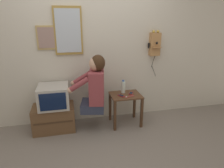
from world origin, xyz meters
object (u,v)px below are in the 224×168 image
Objects in this scene: framed_picture at (48,38)px; toothbrush at (129,97)px; cell_phone_held at (121,96)px; wall_mirror at (68,31)px; television at (54,96)px; person at (95,85)px; wall_phone_antique at (155,44)px; water_bottle at (123,87)px; cell_phone_spare at (131,93)px.

framed_picture is 1.56m from toothbrush.
wall_mirror is at bearing 128.11° from cell_phone_held.
television is 1.07m from cell_phone_held.
person is at bearing 59.35° from toothbrush.
cell_phone_held is at bearing -79.36° from person.
wall_phone_antique is 4.85× the size of toothbrush.
wall_phone_antique is at bearing -1.08° from cell_phone_held.
toothbrush is (0.04, -0.21, -0.10)m from water_bottle.
television is 0.64× the size of wall_mirror.
toothbrush is at bearing -8.83° from television.
framed_picture reaches higher than toothbrush.
cell_phone_held is at bearing -128.94° from cell_phone_spare.
water_bottle is (1.13, 0.03, 0.06)m from television.
person is 0.53m from water_bottle.
wall_mirror is at bearing 178.39° from wall_phone_antique.
television reaches higher than cell_phone_held.
cell_phone_spare is (1.27, -0.29, -0.91)m from framed_picture.
person is 6.50× the size of cell_phone_spare.
framed_picture is 1.46m from cell_phone_held.
water_bottle is (-0.12, 0.07, 0.10)m from cell_phone_spare.
television is at bearing -139.47° from wall_mirror.
wall_phone_antique is at bearing -77.95° from toothbrush.
water_bottle is at bearing -14.54° from wall_mirror.
cell_phone_held is 0.83× the size of toothbrush.
water_bottle is (0.50, 0.14, -0.12)m from person.
toothbrush reaches higher than cell_phone_spare.
wall_phone_antique is at bearing 16.39° from water_bottle.
toothbrush is at bearing -78.54° from water_bottle.
cell_phone_held is at bearing -18.80° from framed_picture.
person reaches higher than toothbrush.
cell_phone_spare is 0.83× the size of toothbrush.
person is 1.28m from wall_phone_antique.
framed_picture is at bearing -163.16° from cell_phone_spare.
wall_phone_antique reaches higher than toothbrush.
television is at bearing 147.14° from cell_phone_held.
wall_mirror reaches higher than cell_phone_held.
wall_mirror reaches higher than television.
water_bottle is at bearing 1.51° from television.
wall_mirror reaches higher than person.
wall_phone_antique is 1.03m from toothbrush.
television is at bearing -86.70° from framed_picture.
wall_mirror is 5.34× the size of cell_phone_held.
wall_phone_antique is at bearing -1.61° from wall_mirror.
person reaches higher than cell_phone_spare.
wall_mirror is 3.29× the size of water_bottle.
person is at bearing -45.79° from wall_mirror.
water_bottle reaches higher than toothbrush.
wall_mirror reaches higher than toothbrush.
water_bottle is at bearing -62.82° from person.
framed_picture reaches higher than person.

